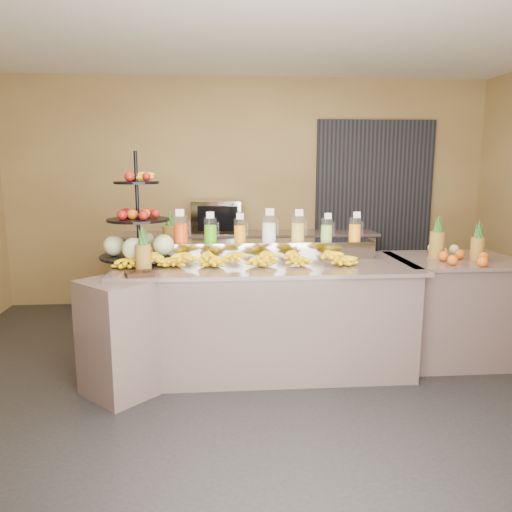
{
  "coord_description": "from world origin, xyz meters",
  "views": [
    {
      "loc": [
        -0.4,
        -3.81,
        1.75
      ],
      "look_at": [
        -0.08,
        0.3,
        0.99
      ],
      "focal_mm": 35.0,
      "sensor_mm": 36.0,
      "label": 1
    }
  ],
  "objects": [
    {
      "name": "juice_pitcher_orange_c",
      "position": [
        0.84,
        0.58,
        1.17
      ],
      "size": [
        0.11,
        0.11,
        0.27
      ],
      "color": "silver",
      "rests_on": "pitcher_tray"
    },
    {
      "name": "banana_heap",
      "position": [
        -0.23,
        0.24,
        1.01
      ],
      "size": [
        2.01,
        0.18,
        0.17
      ],
      "color": "yellow",
      "rests_on": "buffet_counter"
    },
    {
      "name": "pineapple_left_b",
      "position": [
        -0.84,
        0.79,
        1.09
      ],
      "size": [
        0.14,
        0.14,
        0.43
      ],
      "rotation": [
        0.0,
        0.0,
        0.15
      ],
      "color": "brown",
      "rests_on": "buffet_counter"
    },
    {
      "name": "room_envelope",
      "position": [
        0.19,
        0.79,
        1.88
      ],
      "size": [
        6.04,
        5.02,
        2.82
      ],
      "color": "brown",
      "rests_on": "ground"
    },
    {
      "name": "juice_pitcher_orange_a",
      "position": [
        -0.72,
        0.58,
        1.18
      ],
      "size": [
        0.13,
        0.13,
        0.3
      ],
      "color": "silver",
      "rests_on": "pitcher_tray"
    },
    {
      "name": "pineapple_left_a",
      "position": [
        -0.98,
        0.08,
        1.06
      ],
      "size": [
        0.12,
        0.12,
        0.37
      ],
      "rotation": [
        0.0,
        0.0,
        -0.41
      ],
      "color": "brown",
      "rests_on": "buffet_counter"
    },
    {
      "name": "condiment_caddy",
      "position": [
        -0.99,
        -0.1,
        0.95
      ],
      "size": [
        0.24,
        0.21,
        0.03
      ],
      "primitive_type": "cube",
      "rotation": [
        0.0,
        0.0,
        0.33
      ],
      "color": "black",
      "rests_on": "buffet_counter"
    },
    {
      "name": "right_fruit_pile",
      "position": [
        1.68,
        0.28,
        1.0
      ],
      "size": [
        0.44,
        0.42,
        0.23
      ],
      "color": "brown",
      "rests_on": "right_counter"
    },
    {
      "name": "juice_pitcher_green",
      "position": [
        -0.46,
        0.58,
        1.17
      ],
      "size": [
        0.11,
        0.12,
        0.28
      ],
      "color": "silver",
      "rests_on": "pitcher_tray"
    },
    {
      "name": "back_ledge",
      "position": [
        0.0,
        2.25,
        0.47
      ],
      "size": [
        3.1,
        0.55,
        0.93
      ],
      "color": "gray",
      "rests_on": "ground"
    },
    {
      "name": "juice_pitcher_milk",
      "position": [
        0.06,
        0.58,
        1.18
      ],
      "size": [
        0.13,
        0.13,
        0.31
      ],
      "color": "silver",
      "rests_on": "pitcher_tray"
    },
    {
      "name": "juice_pitcher_lime",
      "position": [
        0.58,
        0.58,
        1.17
      ],
      "size": [
        0.11,
        0.11,
        0.26
      ],
      "color": "silver",
      "rests_on": "pitcher_tray"
    },
    {
      "name": "pitcher_tray",
      "position": [
        0.06,
        0.58,
        1.01
      ],
      "size": [
        1.85,
        0.3,
        0.15
      ],
      "primitive_type": "cube",
      "color": "gray",
      "rests_on": "buffet_counter"
    },
    {
      "name": "juice_pitcher_orange_b",
      "position": [
        -0.2,
        0.58,
        1.17
      ],
      "size": [
        0.11,
        0.11,
        0.26
      ],
      "color": "silver",
      "rests_on": "pitcher_tray"
    },
    {
      "name": "buffet_counter",
      "position": [
        -0.12,
        0.26,
        0.47
      ],
      "size": [
        2.75,
        1.25,
        0.93
      ],
      "color": "gray",
      "rests_on": "ground"
    },
    {
      "name": "juice_pitcher_lemon",
      "position": [
        0.32,
        0.58,
        1.18
      ],
      "size": [
        0.12,
        0.13,
        0.3
      ],
      "color": "silver",
      "rests_on": "pitcher_tray"
    },
    {
      "name": "fruit_stand",
      "position": [
        -1.02,
        0.44,
        1.17
      ],
      "size": [
        0.82,
        0.82,
        0.93
      ],
      "rotation": [
        0.0,
        0.0,
        -0.29
      ],
      "color": "black",
      "rests_on": "buffet_counter"
    },
    {
      "name": "ground",
      "position": [
        0.0,
        0.0,
        0.0
      ],
      "size": [
        6.0,
        6.0,
        0.0
      ],
      "primitive_type": "plane",
      "color": "black",
      "rests_on": "ground"
    },
    {
      "name": "oven_warmer",
      "position": [
        -0.4,
        2.25,
        1.13
      ],
      "size": [
        0.63,
        0.47,
        0.39
      ],
      "primitive_type": "cube",
      "rotation": [
        0.0,
        0.0,
        -0.11
      ],
      "color": "gray",
      "rests_on": "back_ledge"
    },
    {
      "name": "right_counter",
      "position": [
        1.7,
        0.4,
        0.47
      ],
      "size": [
        1.08,
        0.88,
        0.93
      ],
      "color": "gray",
      "rests_on": "ground"
    }
  ]
}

